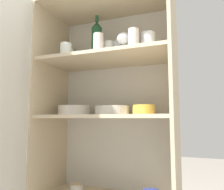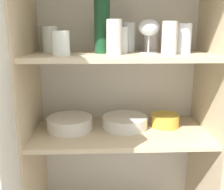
% 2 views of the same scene
% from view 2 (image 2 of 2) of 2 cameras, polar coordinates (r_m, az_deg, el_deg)
% --- Properties ---
extents(cupboard_back_panel, '(0.82, 0.02, 1.53)m').
position_cam_2_polar(cupboard_back_panel, '(1.42, 1.25, -7.57)').
color(cupboard_back_panel, silver).
rests_on(cupboard_back_panel, ground_plane).
extents(cupboard_side_left, '(0.02, 0.41, 1.53)m').
position_cam_2_polar(cupboard_side_left, '(1.27, -16.69, -10.78)').
color(cupboard_side_left, '#CCB793').
rests_on(cupboard_side_left, ground_plane).
extents(cupboard_side_right, '(0.02, 0.41, 1.53)m').
position_cam_2_polar(cupboard_side_right, '(1.33, 19.56, -10.01)').
color(cupboard_side_right, '#CCB793').
rests_on(cupboard_side_right, ground_plane).
extents(shelf_board_middle, '(0.78, 0.38, 0.02)m').
position_cam_2_polar(shelf_board_middle, '(1.21, 1.86, -8.15)').
color(shelf_board_middle, beige).
extents(shelf_board_upper, '(0.78, 0.38, 0.02)m').
position_cam_2_polar(shelf_board_upper, '(1.13, 1.99, 8.50)').
color(shelf_board_upper, beige).
extents(tumbler_glass_0, '(0.06, 0.06, 0.14)m').
position_cam_2_polar(tumbler_glass_0, '(1.07, 0.46, 12.48)').
color(tumbler_glass_0, silver).
rests_on(tumbler_glass_0, shelf_board_upper).
extents(tumbler_glass_1, '(0.08, 0.08, 0.12)m').
position_cam_2_polar(tumbler_glass_1, '(1.18, 14.93, 11.77)').
color(tumbler_glass_1, white).
rests_on(tumbler_glass_1, shelf_board_upper).
extents(tumbler_glass_2, '(0.07, 0.07, 0.11)m').
position_cam_2_polar(tumbler_glass_2, '(1.23, -13.32, 11.72)').
color(tumbler_glass_2, white).
rests_on(tumbler_glass_2, shelf_board_upper).
extents(tumbler_glass_3, '(0.07, 0.07, 0.11)m').
position_cam_2_polar(tumbler_glass_3, '(1.15, 2.01, 11.85)').
color(tumbler_glass_3, white).
rests_on(tumbler_glass_3, shelf_board_upper).
extents(tumbler_glass_4, '(0.07, 0.07, 0.10)m').
position_cam_2_polar(tumbler_glass_4, '(1.05, -11.08, 11.00)').
color(tumbler_glass_4, white).
rests_on(tumbler_glass_4, shelf_board_upper).
extents(tumbler_glass_5, '(0.07, 0.07, 0.10)m').
position_cam_2_polar(tumbler_glass_5, '(1.26, 8.52, 11.71)').
color(tumbler_glass_5, silver).
rests_on(tumbler_glass_5, shelf_board_upper).
extents(tumbler_glass_6, '(0.06, 0.06, 0.13)m').
position_cam_2_polar(tumbler_glass_6, '(1.10, 12.38, 12.01)').
color(tumbler_glass_6, silver).
rests_on(tumbler_glass_6, shelf_board_upper).
extents(tumbler_glass_7, '(0.08, 0.08, 0.13)m').
position_cam_2_polar(tumbler_glass_7, '(1.22, 3.18, 12.41)').
color(tumbler_glass_7, white).
rests_on(tumbler_glass_7, shelf_board_upper).
extents(wine_glass_0, '(0.09, 0.09, 0.14)m').
position_cam_2_polar(wine_glass_0, '(1.13, 8.06, 14.05)').
color(wine_glass_0, white).
rests_on(wine_glass_0, shelf_board_upper).
extents(wine_bottle, '(0.07, 0.07, 0.30)m').
position_cam_2_polar(wine_bottle, '(1.15, -2.18, 15.63)').
color(wine_bottle, '#194728').
rests_on(wine_bottle, shelf_board_upper).
extents(plate_stack_white, '(0.21, 0.21, 0.05)m').
position_cam_2_polar(plate_stack_white, '(1.24, 2.81, -5.85)').
color(plate_stack_white, white).
rests_on(plate_stack_white, shelf_board_middle).
extents(mixing_bowl_large, '(0.21, 0.21, 0.06)m').
position_cam_2_polar(mixing_bowl_large, '(1.22, -9.19, -5.97)').
color(mixing_bowl_large, silver).
rests_on(mixing_bowl_large, shelf_board_middle).
extents(serving_bowl_small, '(0.13, 0.13, 0.06)m').
position_cam_2_polar(serving_bowl_small, '(1.27, 11.50, -5.32)').
color(serving_bowl_small, gold).
rests_on(serving_bowl_small, shelf_board_middle).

